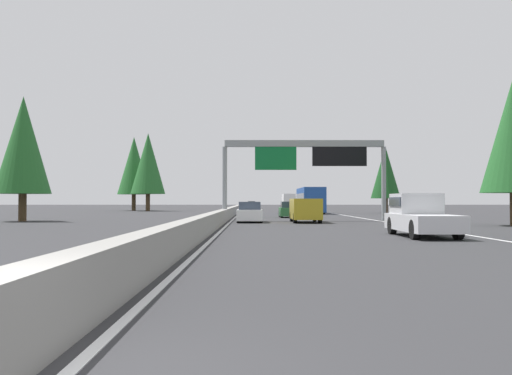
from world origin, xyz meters
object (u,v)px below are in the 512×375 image
at_px(conifer_left_far, 134,166).
at_px(bus_near_center, 310,199).
at_px(sign_gantry_overhead, 307,157).
at_px(conifer_left_near, 23,145).
at_px(conifer_left_mid, 148,164).
at_px(sedan_far_center, 250,213).
at_px(pickup_mid_center, 420,215).
at_px(sedan_near_right, 252,205).
at_px(minivan_mid_left, 305,209).
at_px(sedan_far_right, 289,210).
at_px(box_truck_far_left, 288,200).
at_px(conifer_right_mid, 385,172).

bearing_deg(conifer_left_far, bus_near_center, -128.65).
height_order(sign_gantry_overhead, conifer_left_near, conifer_left_near).
relative_size(sign_gantry_overhead, conifer_left_mid, 1.08).
bearing_deg(conifer_left_far, sedan_far_center, -159.39).
bearing_deg(pickup_mid_center, sedan_near_right, 4.49).
height_order(sign_gantry_overhead, sedan_far_center, sign_gantry_overhead).
distance_m(minivan_mid_left, sedan_far_center, 3.98).
distance_m(minivan_mid_left, sedan_far_right, 12.27).
distance_m(sedan_near_right, sedan_far_right, 68.64).
xyz_separation_m(minivan_mid_left, conifer_left_mid, (45.15, 19.50, 6.17)).
bearing_deg(box_truck_far_left, minivan_mid_left, 177.35).
relative_size(sedan_near_right, conifer_right_mid, 0.52).
height_order(sign_gantry_overhead, conifer_right_mid, conifer_right_mid).
height_order(sedan_far_right, conifer_left_far, conifer_left_far).
height_order(sedan_far_right, conifer_right_mid, conifer_right_mid).
distance_m(sedan_far_right, conifer_right_mid, 23.46).
relative_size(sedan_far_center, sedan_far_right, 1.00).
xyz_separation_m(box_truck_far_left, sedan_far_right, (-65.34, 3.95, -0.93)).
relative_size(minivan_mid_left, conifer_right_mid, 0.59).
relative_size(sedan_far_right, conifer_left_near, 0.47).
height_order(pickup_mid_center, conifer_left_far, conifer_left_far).
bearing_deg(conifer_right_mid, conifer_left_far, 62.28).
bearing_deg(sign_gantry_overhead, pickup_mid_center, -170.83).
bearing_deg(conifer_left_near, bus_near_center, -42.12).
height_order(minivan_mid_left, conifer_left_far, conifer_left_far).
bearing_deg(conifer_left_near, sedan_far_center, -96.51).
xyz_separation_m(bus_near_center, box_truck_far_left, (48.53, -0.32, -0.11)).
distance_m(minivan_mid_left, bus_near_center, 29.26).
bearing_deg(sedan_far_right, conifer_right_mid, -35.25).
distance_m(minivan_mid_left, conifer_left_far, 54.95).
bearing_deg(sign_gantry_overhead, conifer_left_far, 26.39).
bearing_deg(conifer_right_mid, sedan_near_right, 18.86).
bearing_deg(sign_gantry_overhead, conifer_right_mid, -24.35).
distance_m(minivan_mid_left, conifer_left_near, 21.67).
distance_m(minivan_mid_left, conifer_left_mid, 49.56).
relative_size(sign_gantry_overhead, conifer_right_mid, 1.51).
distance_m(bus_near_center, conifer_left_mid, 28.38).
relative_size(sign_gantry_overhead, minivan_mid_left, 2.54).
xyz_separation_m(box_truck_far_left, conifer_left_far, (-27.87, 26.15, 5.46)).
xyz_separation_m(box_truck_far_left, sedan_near_right, (3.20, 7.64, -0.93)).
bearing_deg(bus_near_center, conifer_left_far, 51.35).
height_order(bus_near_center, conifer_right_mid, conifer_right_mid).
xyz_separation_m(sedan_far_right, conifer_left_near, (-10.05, 20.66, 5.04)).
bearing_deg(bus_near_center, sedan_near_right, 8.05).
height_order(box_truck_far_left, sedan_near_right, box_truck_far_left).
height_order(box_truck_far_left, sedan_far_center, box_truck_far_left).
xyz_separation_m(pickup_mid_center, conifer_left_mid, (61.11, 23.04, 6.21)).
bearing_deg(sedan_far_right, sedan_far_center, 163.30).
bearing_deg(sedan_near_right, bus_near_center, -171.95).
distance_m(box_truck_far_left, sedan_near_right, 8.34).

